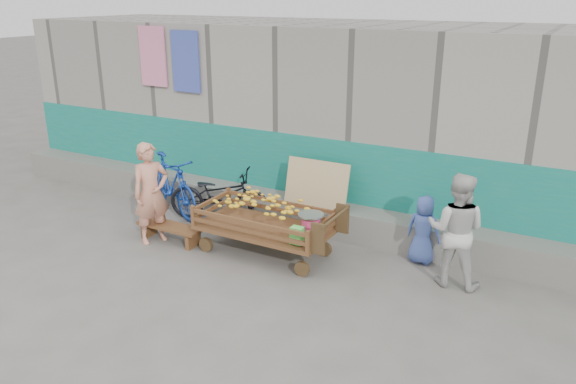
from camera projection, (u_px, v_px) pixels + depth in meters
The scene contains 9 objects.
ground at pixel (214, 292), 6.88m from camera, with size 80.00×80.00×0.00m, color #57544F.
building_wall at pixel (348, 115), 9.74m from camera, with size 12.00×3.50×3.00m.
banana_cart at pixel (262, 215), 7.73m from camera, with size 2.02×0.92×0.86m.
bench at pixel (170, 229), 8.24m from camera, with size 1.04×0.31×0.26m.
vendor_man at pixel (151, 193), 8.07m from camera, with size 0.55×0.36×1.49m, color tan.
woman at pixel (456, 230), 6.86m from camera, with size 0.71×0.55×1.46m, color beige.
child at pixel (423, 230), 7.51m from camera, with size 0.46×0.30×0.95m, color #4863BB.
bicycle_dark at pixel (219, 195), 8.93m from camera, with size 0.57×1.64×0.86m, color black.
bicycle_blue at pixel (171, 184), 9.24m from camera, with size 0.46×1.64×0.99m, color navy.
Camera 1 is at (3.73, -4.88, 3.46)m, focal length 35.00 mm.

